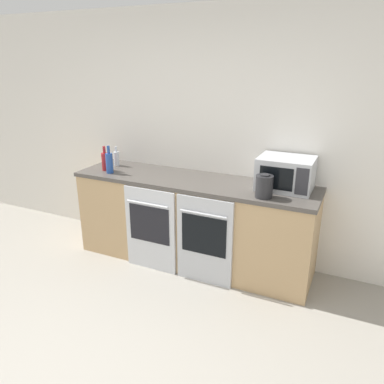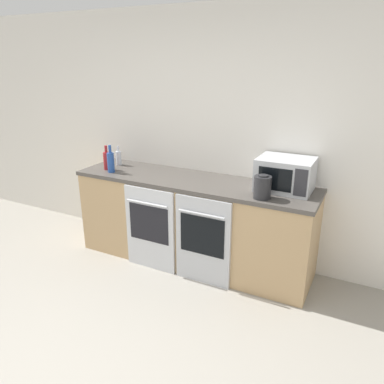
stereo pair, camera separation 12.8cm
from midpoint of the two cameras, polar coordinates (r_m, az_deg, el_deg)
wall_back at (r=4.02m, az=3.39°, el=8.34°), size 10.00×0.06×2.60m
counter_back at (r=3.96m, az=1.08°, el=-4.46°), size 2.52×0.67×0.93m
oven_left at (r=3.85m, az=-5.49°, el=-5.61°), size 0.57×0.06×0.88m
oven_right at (r=3.59m, az=2.66°, el=-7.48°), size 0.57×0.06×0.88m
microwave at (r=3.57m, az=15.04°, el=2.62°), size 0.50×0.40×0.30m
bottle_red at (r=4.21m, az=-12.01°, el=4.76°), size 0.07×0.07×0.27m
bottle_clear at (r=4.37m, az=-10.29°, el=5.19°), size 0.06×0.06×0.22m
bottle_blue at (r=4.09m, az=-11.40°, el=4.55°), size 0.08×0.08×0.30m
kettle at (r=3.32m, az=11.78°, el=0.73°), size 0.15×0.15×0.21m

